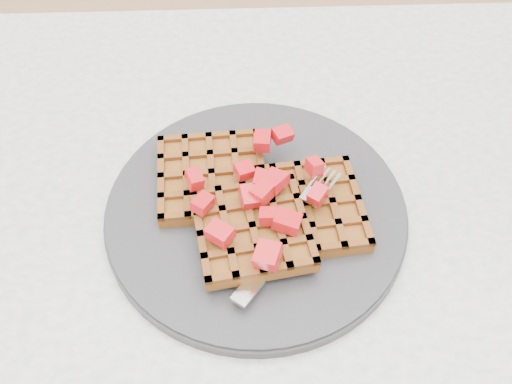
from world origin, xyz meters
TOP-DOWN VIEW (x-y plane):
  - table at (0.00, 0.00)m, footprint 1.20×0.80m
  - plate at (-0.15, 0.03)m, footprint 0.31×0.31m
  - waffles at (-0.15, 0.03)m, footprint 0.22×0.20m
  - strawberry_pile at (-0.15, 0.03)m, footprint 0.15×0.15m
  - fork at (-0.11, -0.00)m, footprint 0.13×0.16m

SIDE VIEW (x-z plane):
  - table at x=0.00m, z-range 0.26..1.01m
  - plate at x=-0.15m, z-range 0.75..0.77m
  - fork at x=-0.11m, z-range 0.77..0.78m
  - waffles at x=-0.15m, z-range 0.76..0.79m
  - strawberry_pile at x=-0.15m, z-range 0.79..0.82m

